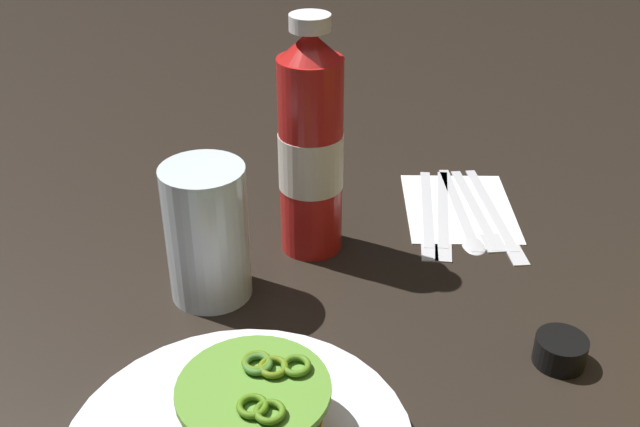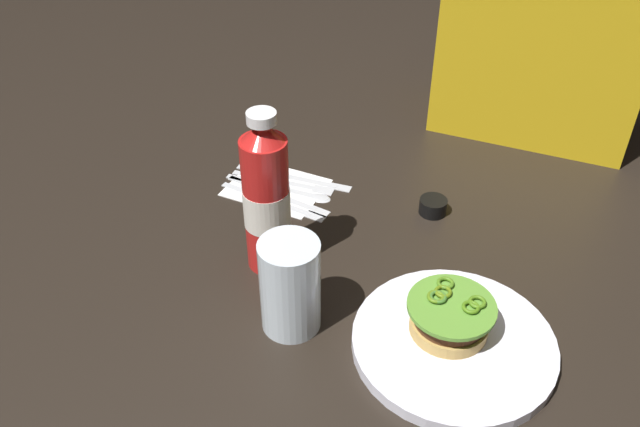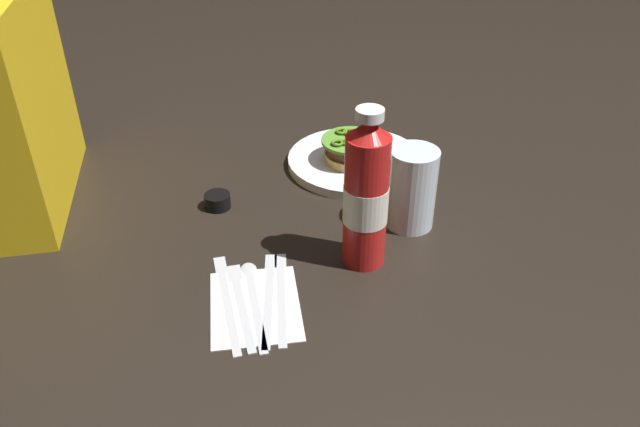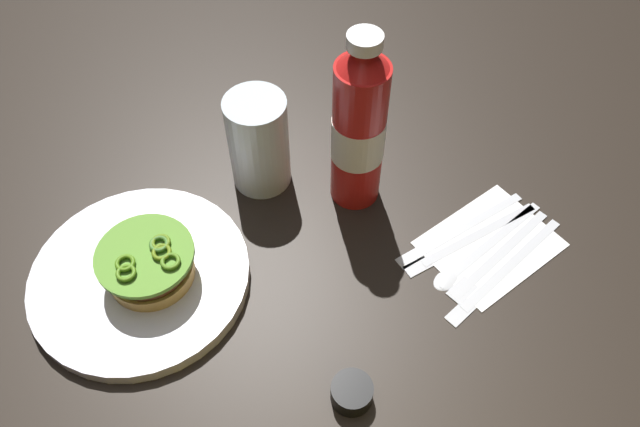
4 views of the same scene
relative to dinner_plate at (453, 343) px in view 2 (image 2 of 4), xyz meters
The scene contains 13 objects.
ground_plane 0.10m from the dinner_plate, 160.83° to the left, with size 3.00×3.00×0.00m, color black.
dinner_plate is the anchor object (origin of this frame).
burger_sandwich 0.04m from the dinner_plate, 132.14° to the left, with size 0.11×0.11×0.05m.
ketchup_bottle 0.32m from the dinner_plate, 168.68° to the left, with size 0.07×0.07×0.25m.
water_glass 0.23m from the dinner_plate, 169.02° to the right, with size 0.08×0.08×0.14m, color silver.
condiment_cup 0.29m from the dinner_plate, 110.38° to the left, with size 0.05×0.05×0.03m, color black.
napkin 0.44m from the dinner_plate, 147.54° to the left, with size 0.16×0.13×0.00m, color white.
butter_knife 0.40m from the dinner_plate, 150.62° to the left, with size 0.20×0.04×0.00m.
table_knife 0.41m from the dinner_plate, 148.38° to the left, with size 0.21×0.05×0.00m.
spoon_utensil 0.42m from the dinner_plate, 145.25° to the left, with size 0.20×0.03×0.00m.
fork_utensil 0.43m from the dinner_plate, 143.92° to the left, with size 0.19×0.03×0.00m.
steak_knife 0.44m from the dinner_plate, 141.22° to the left, with size 0.22×0.03×0.00m.
diner_person 0.66m from the dinner_plate, 90.27° to the left, with size 0.36×0.20×0.52m.
Camera 2 is at (0.16, -0.63, 0.67)m, focal length 36.95 mm.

